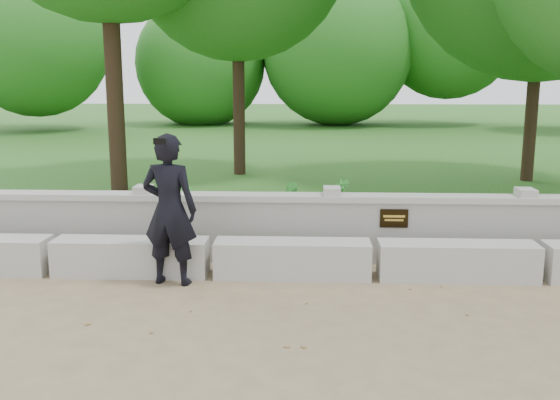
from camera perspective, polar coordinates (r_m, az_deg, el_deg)
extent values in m
plane|color=#907958|center=(6.02, 10.47, -12.68)|extent=(80.00, 80.00, 0.00)
cube|color=#1C5719|center=(19.60, 4.95, 4.44)|extent=(40.00, 22.00, 0.25)
cube|color=#B1AEA7|center=(7.97, -13.45, -5.08)|extent=(1.90, 0.45, 0.45)
cube|color=#B1AEA7|center=(7.67, 1.13, -5.41)|extent=(1.90, 0.45, 0.45)
cube|color=#B1AEA7|center=(7.88, 15.90, -5.39)|extent=(1.90, 0.45, 0.45)
cube|color=#A6A49D|center=(8.33, 8.16, -2.85)|extent=(12.50, 0.25, 0.82)
cube|color=#B1AEA7|center=(8.24, 8.24, 0.19)|extent=(12.50, 0.35, 0.08)
cube|color=black|center=(8.19, 10.38, -1.67)|extent=(0.36, 0.02, 0.24)
imported|color=black|center=(7.38, -10.06, -0.88)|extent=(0.72, 0.53, 1.79)
cube|color=black|center=(6.90, -10.94, 5.30)|extent=(0.14, 0.04, 0.07)
cylinder|color=#382619|center=(12.38, -14.99, 11.80)|extent=(0.32, 0.32, 4.75)
cylinder|color=#382619|center=(14.04, -3.80, 10.36)|extent=(0.27, 0.27, 3.93)
cylinder|color=#382619|center=(14.12, 22.14, 9.23)|extent=(0.25, 0.25, 3.77)
imported|color=#2C7D2A|center=(9.10, -8.12, -0.75)|extent=(0.36, 0.29, 0.60)
imported|color=#2C7D2A|center=(9.55, 0.85, -0.15)|extent=(0.32, 0.37, 0.58)
imported|color=#2C7D2A|center=(10.03, 5.58, 0.32)|extent=(0.42, 0.42, 0.56)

